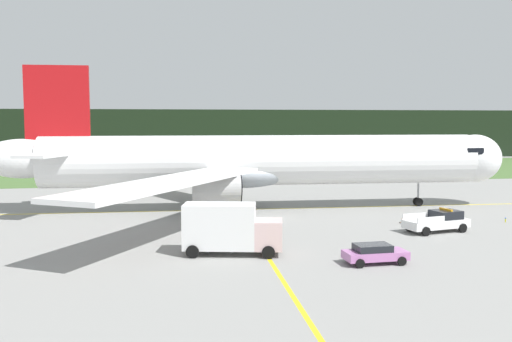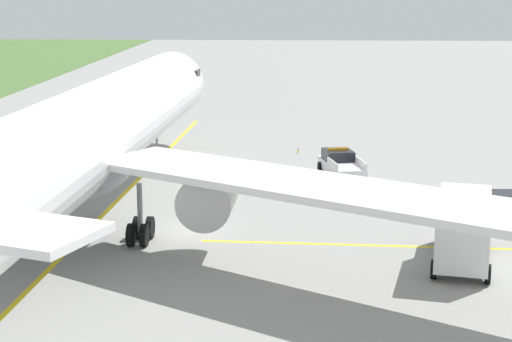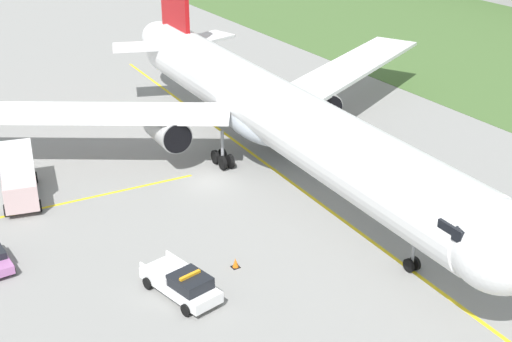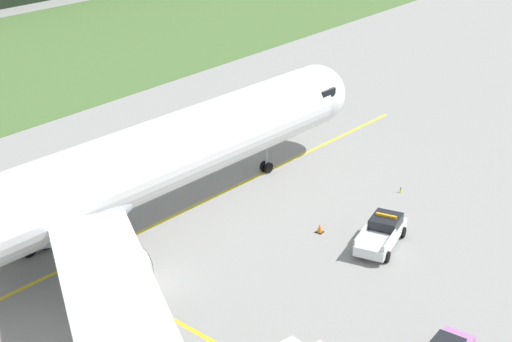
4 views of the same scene
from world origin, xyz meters
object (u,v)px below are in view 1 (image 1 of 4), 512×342
(ops_pickup_truck, at_px, (438,221))
(airliner, at_px, (256,161))
(catering_truck, at_px, (229,228))
(staff_car, at_px, (375,253))
(apron_cone, at_px, (403,220))

(ops_pickup_truck, bearing_deg, airliner, 131.80)
(catering_truck, bearing_deg, staff_car, -24.88)
(catering_truck, bearing_deg, apron_cone, 28.13)
(catering_truck, relative_size, staff_car, 1.72)
(airliner, xyz_separation_m, catering_truck, (-5.38, -19.44, -3.19))
(airliner, height_order, ops_pickup_truck, airliner)
(staff_car, bearing_deg, apron_cone, 58.74)
(ops_pickup_truck, distance_m, catering_truck, 19.06)
(catering_truck, bearing_deg, ops_pickup_truck, 14.85)
(staff_car, bearing_deg, catering_truck, 155.12)
(ops_pickup_truck, distance_m, apron_cone, 4.52)
(catering_truck, xyz_separation_m, apron_cone, (17.21, 9.20, -1.56))
(ops_pickup_truck, bearing_deg, apron_cone, 105.47)
(apron_cone, bearing_deg, staff_car, -121.26)
(apron_cone, bearing_deg, catering_truck, -151.87)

